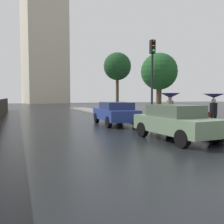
{
  "coord_description": "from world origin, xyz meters",
  "views": [
    {
      "loc": [
        -3.0,
        -4.04,
        1.76
      ],
      "look_at": [
        0.71,
        5.41,
        1.1
      ],
      "focal_mm": 38.51,
      "sensor_mm": 36.0,
      "label": 1
    }
  ],
  "objects_px": {
    "pedestrian_with_umbrella_far": "(170,100)",
    "pedestrian_with_umbrella_near": "(214,103)",
    "car_green_near_kerb": "(176,122)",
    "car_blue_mid_road": "(115,113)",
    "traffic_light": "(152,67)",
    "street_tree_mid": "(117,67)",
    "street_tree_far": "(159,72)"
  },
  "relations": [
    {
      "from": "car_green_near_kerb",
      "to": "street_tree_mid",
      "type": "relative_size",
      "value": 0.61
    },
    {
      "from": "car_green_near_kerb",
      "to": "pedestrian_with_umbrella_near",
      "type": "height_order",
      "value": "pedestrian_with_umbrella_near"
    },
    {
      "from": "car_green_near_kerb",
      "to": "street_tree_far",
      "type": "bearing_deg",
      "value": 58.16
    },
    {
      "from": "pedestrian_with_umbrella_far",
      "to": "street_tree_far",
      "type": "bearing_deg",
      "value": -130.05
    },
    {
      "from": "car_green_near_kerb",
      "to": "traffic_light",
      "type": "bearing_deg",
      "value": 68.83
    },
    {
      "from": "car_blue_mid_road",
      "to": "car_green_near_kerb",
      "type": "bearing_deg",
      "value": -83.68
    },
    {
      "from": "street_tree_mid",
      "to": "traffic_light",
      "type": "bearing_deg",
      "value": -103.5
    },
    {
      "from": "car_green_near_kerb",
      "to": "street_tree_far",
      "type": "relative_size",
      "value": 0.78
    },
    {
      "from": "car_green_near_kerb",
      "to": "pedestrian_with_umbrella_far",
      "type": "relative_size",
      "value": 2.18
    },
    {
      "from": "pedestrian_with_umbrella_near",
      "to": "pedestrian_with_umbrella_far",
      "type": "distance_m",
      "value": 2.53
    },
    {
      "from": "pedestrian_with_umbrella_near",
      "to": "pedestrian_with_umbrella_far",
      "type": "height_order",
      "value": "pedestrian_with_umbrella_far"
    },
    {
      "from": "street_tree_mid",
      "to": "car_green_near_kerb",
      "type": "bearing_deg",
      "value": -104.47
    },
    {
      "from": "traffic_light",
      "to": "pedestrian_with_umbrella_far",
      "type": "bearing_deg",
      "value": -62.34
    },
    {
      "from": "pedestrian_with_umbrella_near",
      "to": "pedestrian_with_umbrella_far",
      "type": "bearing_deg",
      "value": 116.82
    },
    {
      "from": "pedestrian_with_umbrella_far",
      "to": "car_blue_mid_road",
      "type": "bearing_deg",
      "value": -67.77
    },
    {
      "from": "car_blue_mid_road",
      "to": "street_tree_mid",
      "type": "bearing_deg",
      "value": 69.85
    },
    {
      "from": "pedestrian_with_umbrella_far",
      "to": "street_tree_mid",
      "type": "xyz_separation_m",
      "value": [
        2.35,
        12.97,
        3.32
      ]
    },
    {
      "from": "street_tree_mid",
      "to": "street_tree_far",
      "type": "bearing_deg",
      "value": -89.55
    },
    {
      "from": "car_green_near_kerb",
      "to": "traffic_light",
      "type": "height_order",
      "value": "traffic_light"
    },
    {
      "from": "car_green_near_kerb",
      "to": "car_blue_mid_road",
      "type": "distance_m",
      "value": 5.71
    },
    {
      "from": "pedestrian_with_umbrella_near",
      "to": "traffic_light",
      "type": "distance_m",
      "value": 4.12
    },
    {
      "from": "pedestrian_with_umbrella_far",
      "to": "pedestrian_with_umbrella_near",
      "type": "bearing_deg",
      "value": 90.3
    },
    {
      "from": "car_green_near_kerb",
      "to": "car_blue_mid_road",
      "type": "bearing_deg",
      "value": 89.29
    },
    {
      "from": "traffic_light",
      "to": "car_blue_mid_road",
      "type": "bearing_deg",
      "value": 129.97
    },
    {
      "from": "car_blue_mid_road",
      "to": "pedestrian_with_umbrella_far",
      "type": "xyz_separation_m",
      "value": [
        2.04,
        -2.81,
        0.83
      ]
    },
    {
      "from": "car_green_near_kerb",
      "to": "car_blue_mid_road",
      "type": "height_order",
      "value": "car_green_near_kerb"
    },
    {
      "from": "pedestrian_with_umbrella_near",
      "to": "street_tree_far",
      "type": "bearing_deg",
      "value": 88.96
    },
    {
      "from": "car_green_near_kerb",
      "to": "street_tree_mid",
      "type": "height_order",
      "value": "street_tree_mid"
    },
    {
      "from": "car_green_near_kerb",
      "to": "car_blue_mid_road",
      "type": "relative_size",
      "value": 0.94
    },
    {
      "from": "car_green_near_kerb",
      "to": "pedestrian_with_umbrella_near",
      "type": "xyz_separation_m",
      "value": [
        2.36,
        0.44,
        0.73
      ]
    },
    {
      "from": "pedestrian_with_umbrella_far",
      "to": "street_tree_far",
      "type": "relative_size",
      "value": 0.36
    },
    {
      "from": "pedestrian_with_umbrella_near",
      "to": "street_tree_mid",
      "type": "bearing_deg",
      "value": 96.29
    }
  ]
}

